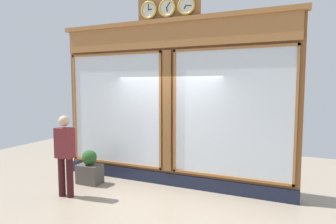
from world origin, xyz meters
TOP-DOWN VIEW (x-y plane):
  - shop_facade at (0.00, -0.13)m, footprint 5.68×0.42m
  - pedestrian at (1.66, 1.48)m, footprint 0.38×0.25m
  - planter_box at (1.73, 0.65)m, footprint 0.56×0.36m
  - planter_shrub at (1.73, 0.65)m, footprint 0.35×0.35m

SIDE VIEW (x-z plane):
  - planter_box at x=1.73m, z-range 0.00..0.45m
  - planter_shrub at x=1.73m, z-range 0.45..0.80m
  - pedestrian at x=1.66m, z-range 0.09..1.78m
  - shop_facade at x=0.00m, z-range -0.24..4.04m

